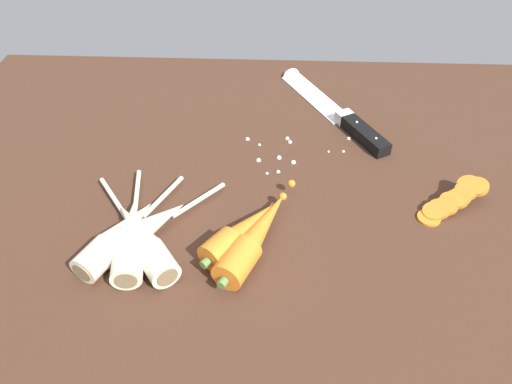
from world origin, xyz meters
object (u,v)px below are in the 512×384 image
parsnip_mid_left (142,230)px  parsnip_back (131,237)px  chefs_knife (327,105)px  whole_carrot (255,236)px  parsnip_front (119,236)px  carrot_slice_stack (453,200)px  whole_carrot_second (241,233)px  parsnip_mid_right (142,239)px

parsnip_mid_left → parsnip_back: size_ratio=0.79×
parsnip_mid_left → chefs_knife: bearing=52.3°
whole_carrot → chefs_knife: bearing=71.3°
parsnip_front → carrot_slice_stack: size_ratio=1.89×
parsnip_back → parsnip_front: bearing=170.7°
parsnip_front → chefs_knife: bearing=50.4°
whole_carrot_second → chefs_knife: bearing=68.3°
parsnip_mid_left → carrot_slice_stack: bearing=10.9°
carrot_slice_stack → parsnip_front: bearing=-168.5°
whole_carrot → parsnip_mid_left: size_ratio=1.13×
whole_carrot → carrot_slice_stack: 30.44cm
parsnip_mid_left → parsnip_front: bearing=-159.2°
chefs_knife → whole_carrot_second: bearing=-111.7°
parsnip_mid_left → whole_carrot_second: bearing=0.0°
chefs_knife → whole_carrot_second: whole_carrot_second is taller
parsnip_mid_right → carrot_slice_stack: 45.33cm
whole_carrot_second → parsnip_mid_left: whole_carrot_second is taller
parsnip_front → parsnip_mid_right: same height
carrot_slice_stack → parsnip_mid_right: bearing=-167.1°
parsnip_front → whole_carrot_second: bearing=3.9°
whole_carrot_second → parsnip_front: size_ratio=0.69×
parsnip_mid_right → parsnip_mid_left: bearing=101.8°
whole_carrot_second → carrot_slice_stack: 32.17cm
whole_carrot_second → parsnip_back: whole_carrot_second is taller
whole_carrot_second → parsnip_mid_left: 13.50cm
chefs_knife → carrot_slice_stack: size_ratio=2.89×
chefs_knife → parsnip_back: (-29.13, -37.43, 1.33)cm
parsnip_back → chefs_knife: bearing=52.1°
whole_carrot_second → parsnip_front: bearing=-176.1°
chefs_knife → parsnip_mid_left: bearing=-127.7°
parsnip_front → parsnip_back: 1.66cm
parsnip_back → carrot_slice_stack: size_ratio=2.04×
parsnip_front → parsnip_mid_left: 3.14cm
chefs_knife → parsnip_mid_right: (-27.50, -37.64, 1.33)cm
whole_carrot → parsnip_mid_left: bearing=177.9°
parsnip_mid_right → parsnip_back: same height
whole_carrot → carrot_slice_stack: bearing=17.4°
chefs_knife → whole_carrot: size_ratio=1.58×
parsnip_mid_left → parsnip_mid_right: same height
carrot_slice_stack → whole_carrot: bearing=-162.6°
whole_carrot → whole_carrot_second: size_ratio=1.40×
parsnip_mid_left → parsnip_back: (-1.30, -1.38, -0.00)cm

